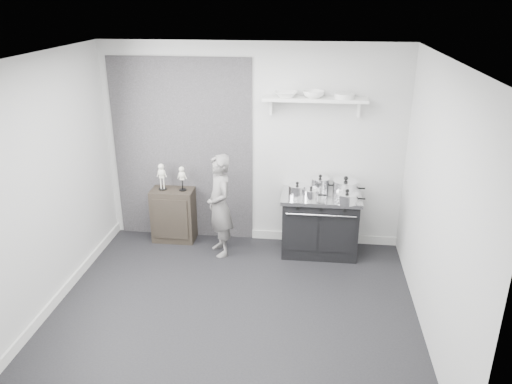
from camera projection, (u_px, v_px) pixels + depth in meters
ground at (233, 311)px, 5.47m from camera, size 4.00×4.00×0.00m
room_shell at (224, 165)px, 5.01m from camera, size 4.02×3.62×2.71m
wall_shelf at (315, 100)px, 6.18m from camera, size 1.30×0.26×0.24m
stove at (320, 224)px, 6.58m from camera, size 1.02×0.64×0.82m
side_cabinet at (174, 215)px, 6.93m from camera, size 0.58×0.34×0.75m
child at (220, 206)px, 6.45m from camera, size 0.53×0.60×1.37m
pot_front_left at (297, 191)px, 6.34m from camera, size 0.32×0.24×0.20m
pot_back_left at (320, 184)px, 6.53m from camera, size 0.34×0.26×0.23m
pot_back_right at (345, 187)px, 6.43m from camera, size 0.42×0.33×0.24m
pot_front_right at (347, 197)px, 6.18m from camera, size 0.37×0.28×0.18m
pot_front_center at (311, 194)px, 6.28m from camera, size 0.29×0.21×0.17m
skeleton_full at (162, 175)px, 6.72m from camera, size 0.12×0.08×0.43m
skeleton_torso at (182, 177)px, 6.70m from camera, size 0.11×0.07×0.39m
bowl_large at (286, 94)px, 6.19m from camera, size 0.28×0.28×0.07m
bowl_small at (314, 94)px, 6.15m from camera, size 0.27×0.27×0.08m
plate_stack at (344, 96)px, 6.12m from camera, size 0.25×0.25×0.06m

